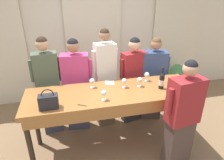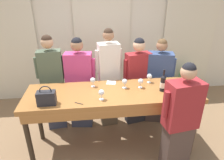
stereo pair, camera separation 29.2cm
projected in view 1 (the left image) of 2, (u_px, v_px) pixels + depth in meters
The scene contains 22 objects.
ground_plane at pixel (113, 145), 3.35m from camera, with size 18.00×18.00×0.00m, color #846647.
wall_back at pixel (93, 37), 4.45m from camera, with size 12.00×0.06×2.80m.
curtain_panel_center at pixel (94, 40), 4.42m from camera, with size 1.23×0.03×2.69m.
curtain_panel_right at pixel (177, 36), 4.84m from camera, with size 1.23×0.03×2.69m.
tasting_bar at pixel (114, 98), 2.94m from camera, with size 2.53×0.78×1.02m.
wine_bottle at pixel (162, 81), 2.96m from camera, with size 0.08×0.08×0.34m.
handbag at pixel (48, 101), 2.48m from camera, with size 0.24×0.12×0.27m.
wine_glass_front_left at pixel (174, 90), 2.75m from camera, with size 0.08×0.08×0.15m.
wine_glass_front_mid at pixel (92, 81), 3.00m from camera, with size 0.08×0.08×0.15m.
wine_glass_front_right at pixel (124, 81), 3.00m from camera, with size 0.08×0.08×0.15m.
wine_glass_center_left at pixel (147, 75), 3.22m from camera, with size 0.08×0.08×0.15m.
wine_glass_center_mid at pixel (104, 93), 2.66m from camera, with size 0.08×0.08×0.15m.
wine_glass_center_right at pixel (140, 80), 3.03m from camera, with size 0.08×0.08×0.15m.
napkin at pixel (110, 83), 3.19m from camera, with size 0.17×0.17×0.00m.
pen at pixel (82, 105), 2.57m from camera, with size 0.11×0.07×0.01m.
guest_olive_jacket at pixel (48, 86), 3.33m from camera, with size 0.50×0.24×1.74m.
guest_pink_top at pixel (76, 86), 3.44m from camera, with size 0.57×0.29×1.69m.
guest_cream_sweater at pixel (105, 79), 3.52m from camera, with size 0.47×0.29×1.82m.
guest_striped_shirt at pixel (133, 80), 3.66m from camera, with size 0.55×0.29×1.65m.
guest_navy_coat at pixel (153, 80), 3.76m from camera, with size 0.55×0.35×1.63m.
host_pouring at pixel (182, 118), 2.64m from camera, with size 0.54×0.30×1.65m.
potted_plant at pixel (176, 76), 4.91m from camera, with size 0.40×0.40×0.73m.
Camera 1 is at (-0.61, -2.51, 2.40)m, focal length 32.00 mm.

